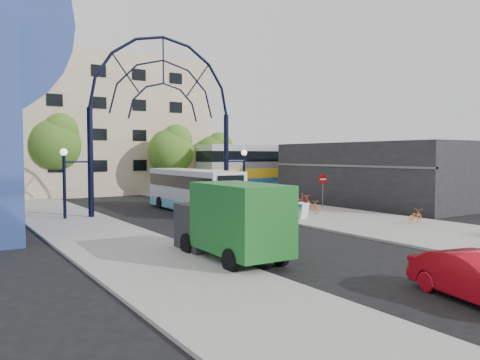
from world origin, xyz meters
TOP-DOWN VIEW (x-y plane):
  - ground at (0.00, 0.00)m, footprint 120.00×120.00m
  - sidewalk_east at (8.00, 4.00)m, footprint 8.00×56.00m
  - plaza_west at (-6.50, 6.00)m, footprint 5.00×50.00m
  - gateway_arch at (0.00, 14.00)m, footprint 13.64×0.44m
  - stop_sign at (4.80, 12.00)m, footprint 0.80×0.07m
  - do_not_enter_sign at (11.00, 10.00)m, footprint 0.76×0.07m
  - street_name_sign at (5.20, 12.60)m, footprint 0.70×0.70m
  - sandwich_board at (5.60, 5.98)m, footprint 0.55×0.61m
  - commercial_block_east at (16.00, 10.00)m, footprint 6.00×16.00m
  - apartment_block at (2.00, 34.97)m, footprint 20.00×12.10m
  - train_platform at (20.00, 22.00)m, footprint 32.00×5.00m
  - train_car at (20.00, 22.00)m, footprint 25.10×3.05m
  - tree_north_a at (6.12, 25.93)m, footprint 4.48×4.48m
  - tree_north_b at (-3.88, 29.93)m, footprint 5.12×5.12m
  - tree_north_c at (12.12, 27.93)m, footprint 4.16×4.16m
  - city_bus at (1.95, 13.56)m, footprint 2.86×10.94m
  - green_truck at (-3.81, -0.70)m, footprint 2.44×5.93m
  - black_suv at (1.48, 5.47)m, footprint 2.42×4.58m
  - red_sedan at (-0.88, -8.77)m, footprint 2.23×4.23m
  - bike_near_a at (8.05, 8.00)m, footprint 0.64×1.63m
  - bike_near_b at (9.07, 9.87)m, footprint 0.83×1.91m
  - bike_far_a at (9.69, 1.00)m, footprint 1.61×0.84m

SIDE VIEW (x-z plane):
  - ground at x=0.00m, z-range 0.00..0.00m
  - sidewalk_east at x=8.00m, z-range 0.00..0.12m
  - plaza_west at x=-6.50m, z-range 0.00..0.12m
  - train_platform at x=20.00m, z-range 0.00..0.80m
  - bike_far_a at x=9.69m, z-range 0.12..0.92m
  - bike_near_a at x=8.05m, z-range 0.12..0.96m
  - black_suv at x=1.48m, z-range 0.00..1.23m
  - red_sedan at x=-0.88m, z-range 0.00..1.32m
  - bike_near_b at x=9.07m, z-range 0.12..1.23m
  - sandwich_board at x=5.60m, z-range 0.25..1.24m
  - green_truck at x=-3.81m, z-range 0.00..2.96m
  - city_bus at x=1.95m, z-range 0.07..3.05m
  - do_not_enter_sign at x=11.00m, z-range 0.74..3.22m
  - stop_sign at x=4.80m, z-range 0.74..3.24m
  - street_name_sign at x=5.20m, z-range 0.73..3.53m
  - commercial_block_east at x=16.00m, z-range 0.00..5.00m
  - train_car at x=20.00m, z-range 0.80..5.00m
  - tree_north_c at x=12.12m, z-range 1.03..7.53m
  - tree_north_a at x=6.12m, z-range 1.11..8.11m
  - tree_north_b at x=-3.88m, z-range 1.27..9.27m
  - apartment_block at x=2.00m, z-range 0.00..14.00m
  - gateway_arch at x=0.00m, z-range 2.51..14.61m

